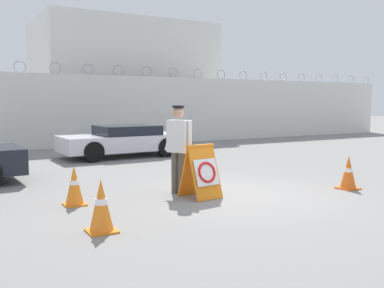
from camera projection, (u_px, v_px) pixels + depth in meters
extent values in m
plane|color=gray|center=(242.00, 195.00, 8.82)|extent=(90.00, 90.00, 0.00)
cube|color=silver|center=(89.00, 111.00, 18.34)|extent=(36.00, 0.30, 3.08)
torus|color=gray|center=(20.00, 67.00, 16.84)|extent=(0.47, 0.03, 0.47)
torus|color=gray|center=(55.00, 68.00, 17.50)|extent=(0.47, 0.03, 0.47)
torus|color=gray|center=(88.00, 69.00, 18.16)|extent=(0.47, 0.03, 0.47)
torus|color=gray|center=(118.00, 71.00, 18.83)|extent=(0.47, 0.03, 0.47)
torus|color=gray|center=(147.00, 72.00, 19.49)|extent=(0.47, 0.03, 0.47)
torus|color=gray|center=(173.00, 73.00, 20.15)|extent=(0.47, 0.03, 0.47)
torus|color=gray|center=(198.00, 74.00, 20.81)|extent=(0.47, 0.03, 0.47)
torus|color=gray|center=(221.00, 74.00, 21.47)|extent=(0.47, 0.03, 0.47)
torus|color=gray|center=(243.00, 75.00, 22.13)|extent=(0.47, 0.03, 0.47)
torus|color=gray|center=(264.00, 76.00, 22.79)|extent=(0.47, 0.03, 0.47)
torus|color=gray|center=(283.00, 77.00, 23.45)|extent=(0.47, 0.03, 0.47)
torus|color=gray|center=(301.00, 77.00, 24.11)|extent=(0.47, 0.03, 0.47)
torus|color=gray|center=(319.00, 78.00, 24.77)|extent=(0.47, 0.03, 0.47)
torus|color=gray|center=(335.00, 79.00, 25.43)|extent=(0.47, 0.03, 0.47)
torus|color=gray|center=(351.00, 79.00, 26.09)|extent=(0.47, 0.03, 0.47)
torus|color=gray|center=(366.00, 80.00, 26.75)|extent=(0.47, 0.03, 0.47)
cube|color=silver|center=(121.00, 81.00, 24.15)|extent=(9.04, 6.56, 6.17)
cube|color=orange|center=(205.00, 173.00, 8.48)|extent=(0.67, 0.44, 1.03)
cube|color=orange|center=(195.00, 171.00, 8.75)|extent=(0.67, 0.44, 1.03)
cube|color=orange|center=(200.00, 146.00, 8.56)|extent=(0.67, 0.14, 0.05)
cube|color=white|center=(206.00, 172.00, 8.45)|extent=(0.55, 0.25, 0.52)
torus|color=red|center=(207.00, 172.00, 8.44)|extent=(0.45, 0.24, 0.42)
cylinder|color=#514C42|center=(182.00, 173.00, 8.89)|extent=(0.15, 0.15, 0.87)
cylinder|color=#514C42|center=(175.00, 173.00, 8.99)|extent=(0.15, 0.15, 0.87)
cube|color=silver|center=(178.00, 136.00, 8.87)|extent=(0.41, 0.50, 0.67)
sphere|color=tan|center=(178.00, 112.00, 8.82)|extent=(0.24, 0.24, 0.24)
cylinder|color=silver|center=(190.00, 136.00, 8.72)|extent=(0.09, 0.09, 0.64)
cylinder|color=silver|center=(170.00, 136.00, 9.10)|extent=(0.35, 0.25, 0.62)
cylinder|color=black|center=(178.00, 107.00, 8.81)|extent=(0.25, 0.25, 0.05)
cube|color=orange|center=(75.00, 204.00, 7.98)|extent=(0.39, 0.39, 0.03)
cone|color=orange|center=(74.00, 185.00, 7.94)|extent=(0.33, 0.33, 0.72)
cylinder|color=white|center=(74.00, 183.00, 7.94)|extent=(0.17, 0.17, 0.10)
cube|color=orange|center=(348.00, 188.00, 9.46)|extent=(0.41, 0.41, 0.03)
cone|color=orange|center=(348.00, 172.00, 9.42)|extent=(0.35, 0.35, 0.70)
cylinder|color=white|center=(348.00, 170.00, 9.42)|extent=(0.17, 0.17, 0.10)
cube|color=orange|center=(102.00, 231.00, 6.33)|extent=(0.42, 0.42, 0.03)
cone|color=orange|center=(101.00, 204.00, 6.29)|extent=(0.36, 0.36, 0.77)
cylinder|color=white|center=(101.00, 202.00, 6.29)|extent=(0.18, 0.18, 0.11)
cylinder|color=black|center=(94.00, 152.00, 13.59)|extent=(0.67, 0.22, 0.67)
cylinder|color=black|center=(77.00, 147.00, 15.09)|extent=(0.67, 0.22, 0.67)
cylinder|color=black|center=(166.00, 147.00, 14.93)|extent=(0.67, 0.22, 0.67)
cylinder|color=black|center=(145.00, 143.00, 16.44)|extent=(0.67, 0.22, 0.67)
cube|color=silver|center=(121.00, 142.00, 15.00)|extent=(4.27, 2.02, 0.54)
cube|color=black|center=(127.00, 130.00, 15.06)|extent=(2.07, 1.76, 0.33)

